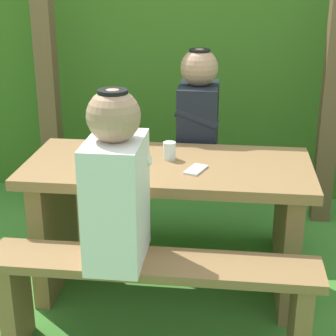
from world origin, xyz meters
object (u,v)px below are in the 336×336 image
picnic_table (168,205)px  drinking_glass (170,151)px  cell_phone (196,170)px  bench_far (178,192)px  person_white_shirt (116,185)px  bench_near (153,288)px  bottle_left (104,141)px  person_black_coat (198,118)px

picnic_table → drinking_glass: 0.27m
picnic_table → cell_phone: 0.28m
picnic_table → bench_far: size_ratio=1.00×
picnic_table → cell_phone: size_ratio=10.00×
bench_far → cell_phone: 0.73m
person_white_shirt → bench_far: bearing=82.1°
cell_phone → picnic_table: bearing=168.7°
drinking_glass → cell_phone: 0.21m
bench_near → bottle_left: size_ratio=5.75×
bench_near → person_black_coat: bearing=83.9°
person_black_coat → drinking_glass: 0.48m
picnic_table → cell_phone: cell_phone is taller
bench_near → person_white_shirt: size_ratio=1.95×
bench_near → bench_far: same height
bench_far → person_white_shirt: bearing=-97.9°
bench_near → drinking_glass: bearing=89.6°
picnic_table → bench_near: 0.55m
person_white_shirt → cell_phone: person_white_shirt is taller
bench_far → person_white_shirt: person_white_shirt is taller
bench_near → bottle_left: 0.78m
picnic_table → bench_near: size_ratio=1.00×
picnic_table → bench_far: bearing=90.0°
picnic_table → person_white_shirt: (-0.15, -0.52, 0.32)m
drinking_glass → person_white_shirt: bearing=-104.5°
bench_near → cell_phone: (0.14, 0.44, 0.38)m
bench_near → person_white_shirt: (-0.15, 0.00, 0.47)m
person_black_coat → bottle_left: (-0.43, -0.51, 0.01)m
person_white_shirt → person_black_coat: (0.26, 1.04, 0.00)m
bench_near → person_white_shirt: 0.49m
person_white_shirt → bench_near: bearing=-1.3°
bench_near → drinking_glass: drinking_glass is taller
bench_far → bottle_left: (-0.32, -0.51, 0.47)m
person_black_coat → bottle_left: person_black_coat is taller
person_white_shirt → picnic_table: bearing=74.4°
picnic_table → person_black_coat: size_ratio=1.95×
person_black_coat → person_white_shirt: bearing=-103.9°
bench_far → person_white_shirt: size_ratio=1.95×
person_black_coat → bench_near: bearing=-96.1°
person_black_coat → drinking_glass: bearing=-103.1°
bench_near → bench_far: size_ratio=1.00×
picnic_table → person_black_coat: person_black_coat is taller
bench_far → drinking_glass: (0.00, -0.47, 0.42)m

